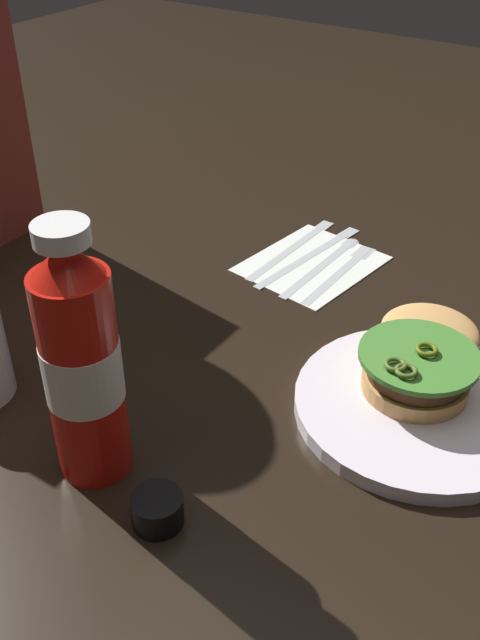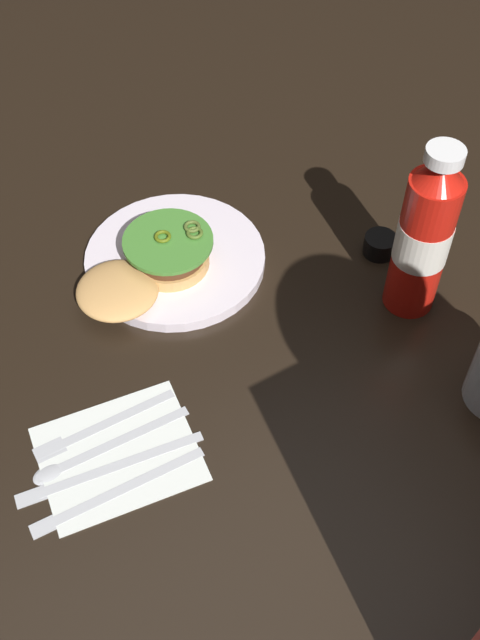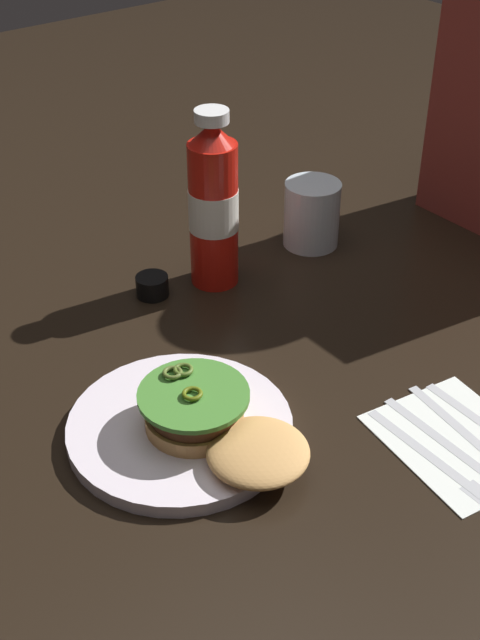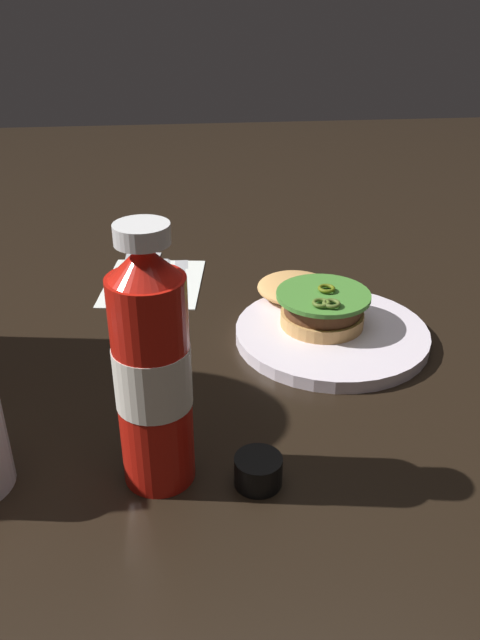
# 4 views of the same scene
# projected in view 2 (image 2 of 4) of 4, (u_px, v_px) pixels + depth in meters

# --- Properties ---
(ground_plane) EXTENTS (3.00, 3.00, 0.00)m
(ground_plane) POSITION_uv_depth(u_px,v_px,m) (269.00, 309.00, 1.03)
(ground_plane) COLOR black
(dinner_plate) EXTENTS (0.25, 0.25, 0.02)m
(dinner_plate) POSITION_uv_depth(u_px,v_px,m) (175.00, 259.00, 1.08)
(dinner_plate) COLOR white
(dinner_plate) RESTS_ON ground_plane
(burger_sandwich) EXTENTS (0.20, 0.14, 0.05)m
(burger_sandwich) POSITION_uv_depth(u_px,v_px,m) (150.00, 265.00, 1.03)
(burger_sandwich) COLOR tan
(burger_sandwich) RESTS_ON dinner_plate
(ketchup_bottle) EXTENTS (0.07, 0.07, 0.26)m
(ketchup_bottle) POSITION_uv_depth(u_px,v_px,m) (424.00, 237.00, 0.95)
(ketchup_bottle) COLOR red
(ketchup_bottle) RESTS_ON ground_plane
(condiment_cup) EXTENTS (0.05, 0.05, 0.03)m
(condiment_cup) POSITION_uv_depth(u_px,v_px,m) (380.00, 245.00, 1.08)
(condiment_cup) COLOR black
(condiment_cup) RESTS_ON ground_plane
(napkin) EXTENTS (0.20, 0.17, 0.00)m
(napkin) POSITION_uv_depth(u_px,v_px,m) (118.00, 454.00, 0.89)
(napkin) COLOR white
(napkin) RESTS_ON ground_plane
(fork_utensil) EXTENTS (0.18, 0.02, 0.00)m
(fork_utensil) POSITION_uv_depth(u_px,v_px,m) (93.00, 429.00, 0.91)
(fork_utensil) COLOR silver
(fork_utensil) RESTS_ON napkin
(spoon_utensil) EXTENTS (0.20, 0.03, 0.00)m
(spoon_utensil) POSITION_uv_depth(u_px,v_px,m) (90.00, 453.00, 0.89)
(spoon_utensil) COLOR silver
(spoon_utensil) RESTS_ON napkin
(steak_knife) EXTENTS (0.22, 0.05, 0.00)m
(steak_knife) POSITION_uv_depth(u_px,v_px,m) (99.00, 471.00, 0.87)
(steak_knife) COLOR silver
(steak_knife) RESTS_ON napkin
(butter_knife) EXTENTS (0.21, 0.02, 0.00)m
(butter_knife) POSITION_uv_depth(u_px,v_px,m) (108.00, 495.00, 0.85)
(butter_knife) COLOR silver
(butter_knife) RESTS_ON napkin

